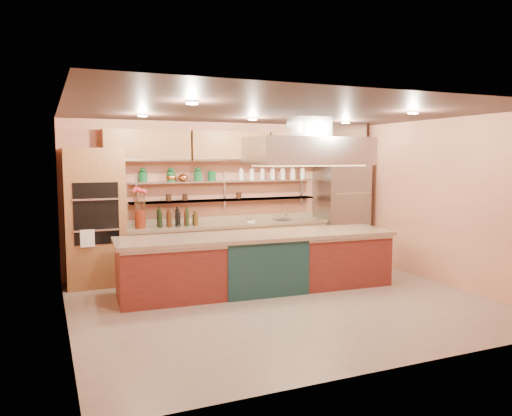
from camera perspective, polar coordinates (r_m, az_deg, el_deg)
name	(u,v)px	position (r m, az deg, el deg)	size (l,w,h in m)	color
floor	(284,304)	(7.53, 3.25, -10.86)	(6.00, 5.00, 0.02)	gray
ceiling	(285,111)	(7.24, 3.38, 10.96)	(6.00, 5.00, 0.02)	black
wall_back	(226,197)	(9.54, -3.39, 1.30)	(6.00, 0.04, 2.80)	tan
wall_front	(397,233)	(5.15, 15.81, -2.77)	(6.00, 0.04, 2.80)	tan
wall_left	(64,219)	(6.50, -21.10, -1.19)	(0.04, 5.00, 2.80)	tan
wall_right	(444,202)	(8.99, 20.69, 0.66)	(0.04, 5.00, 2.80)	tan
oven_stack	(95,218)	(8.73, -17.97, -1.04)	(0.95, 0.64, 2.30)	brown
refrigerator	(341,211)	(10.30, 9.71, -0.39)	(0.95, 0.72, 2.10)	gray
back_counter	(230,248)	(9.37, -3.03, -4.55)	(3.84, 0.64, 0.93)	tan
wall_shelf_lower	(226,200)	(9.41, -3.41, 0.93)	(3.60, 0.26, 0.03)	#AAADB1
wall_shelf_upper	(226,181)	(9.39, -3.42, 3.06)	(3.60, 0.26, 0.03)	#AAADB1
upper_cabinets	(229,146)	(9.35, -3.05, 7.04)	(4.60, 0.36, 0.55)	brown
range_hood	(309,151)	(8.31, 6.05, 6.48)	(2.00, 1.00, 0.45)	#AAADB1
ceiling_downlights	(279,115)	(7.42, 2.67, 10.61)	(4.00, 2.80, 0.02)	#FFE5A5
island	(259,262)	(8.09, 0.31, -6.23)	(4.41, 0.96, 0.92)	maroon
flower_vase	(140,219)	(8.80, -13.09, -1.26)	(0.18, 0.18, 0.32)	#631E0E
oil_bottle_cluster	(178,219)	(8.94, -8.93, -1.30)	(0.76, 0.22, 0.25)	black
kitchen_scale	(250,220)	(9.39, -0.68, -1.38)	(0.15, 0.12, 0.09)	silver
bar_faucet	(285,214)	(9.79, 3.34, -0.72)	(0.03, 0.03, 0.21)	white
copper_kettle	(183,178)	(9.14, -8.33, 3.46)	(0.17, 0.17, 0.14)	#BF662C
green_canister	(212,176)	(9.29, -5.07, 3.67)	(0.15, 0.15, 0.18)	#104D24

